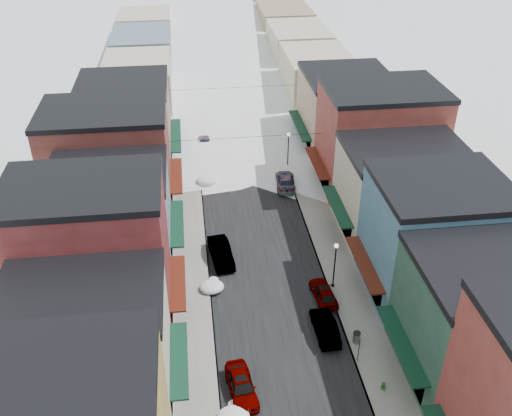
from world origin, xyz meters
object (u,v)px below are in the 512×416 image
object	(u,v)px
car_dark_hatch	(221,253)
streetlamp_near	(335,260)
car_green_sedan	(325,327)
car_silver_sedan	(242,386)
trash_can	(356,337)

from	to	relation	value
car_dark_hatch	streetlamp_near	bearing A→B (deg)	-36.57
car_green_sedan	car_dark_hatch	bearing A→B (deg)	-56.39
car_green_sedan	streetlamp_near	xyz separation A→B (m)	(1.95, 5.38, 2.22)
car_silver_sedan	car_green_sedan	bearing A→B (deg)	27.75
car_silver_sedan	trash_can	xyz separation A→B (m)	(9.13, 3.58, -0.10)
car_dark_hatch	streetlamp_near	size ratio (longest dim) A/B	1.11
car_dark_hatch	car_silver_sedan	bearing A→B (deg)	-96.63
car_silver_sedan	trash_can	size ratio (longest dim) A/B	4.51
car_green_sedan	streetlamp_near	world-z (taller)	streetlamp_near
car_silver_sedan	car_green_sedan	size ratio (longest dim) A/B	1.00
streetlamp_near	car_silver_sedan	bearing A→B (deg)	-131.04
car_green_sedan	trash_can	distance (m)	2.51
car_dark_hatch	streetlamp_near	xyz separation A→B (m)	(9.24, -5.09, 2.13)
trash_can	car_dark_hatch	bearing A→B (deg)	128.66
car_silver_sedan	car_dark_hatch	bearing A→B (deg)	83.86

